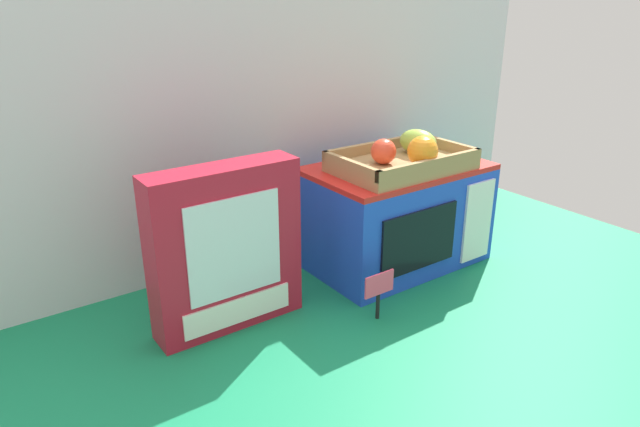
% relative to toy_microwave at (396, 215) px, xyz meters
% --- Properties ---
extents(ground_plane, '(1.70, 1.70, 0.00)m').
position_rel_toy_microwave_xyz_m(ground_plane, '(-0.20, -0.01, -0.12)').
color(ground_plane, '#147A4C').
rests_on(ground_plane, ground).
extents(display_back_panel, '(1.61, 0.03, 0.70)m').
position_rel_toy_microwave_xyz_m(display_back_panel, '(-0.20, 0.23, 0.23)').
color(display_back_panel, silver).
rests_on(display_back_panel, ground).
extents(toy_microwave, '(0.40, 0.26, 0.24)m').
position_rel_toy_microwave_xyz_m(toy_microwave, '(0.00, 0.00, 0.00)').
color(toy_microwave, blue).
rests_on(toy_microwave, ground).
extents(food_groups_crate, '(0.30, 0.19, 0.09)m').
position_rel_toy_microwave_xyz_m(food_groups_crate, '(-0.01, -0.03, 0.15)').
color(food_groups_crate, '#A37F51').
rests_on(food_groups_crate, toy_microwave).
extents(cookie_set_box, '(0.29, 0.08, 0.32)m').
position_rel_toy_microwave_xyz_m(cookie_set_box, '(-0.45, -0.02, 0.04)').
color(cookie_set_box, '#B2192D').
rests_on(cookie_set_box, ground).
extents(price_sign, '(0.07, 0.01, 0.10)m').
position_rel_toy_microwave_xyz_m(price_sign, '(-0.21, -0.18, -0.05)').
color(price_sign, black).
rests_on(price_sign, ground).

